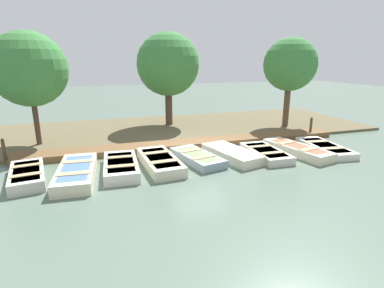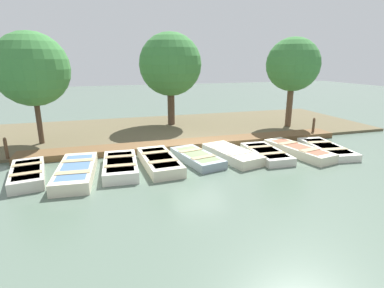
{
  "view_description": "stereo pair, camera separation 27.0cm",
  "coord_description": "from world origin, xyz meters",
  "px_view_note": "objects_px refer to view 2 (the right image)",
  "views": [
    {
      "loc": [
        12.38,
        -4.35,
        4.11
      ],
      "look_at": [
        0.69,
        -0.54,
        0.65
      ],
      "focal_mm": 28.0,
      "sensor_mm": 36.0,
      "label": 1
    },
    {
      "loc": [
        12.47,
        -4.09,
        4.11
      ],
      "look_at": [
        0.69,
        -0.54,
        0.65
      ],
      "focal_mm": 28.0,
      "sensor_mm": 36.0,
      "label": 2
    }
  ],
  "objects_px": {
    "rowboat_1": "(76,172)",
    "mooring_post_far": "(313,127)",
    "rowboat_8": "(326,149)",
    "rowboat_7": "(298,150)",
    "park_tree_center": "(293,65)",
    "park_tree_left": "(170,65)",
    "rowboat_2": "(120,166)",
    "park_tree_far_left": "(32,69)",
    "rowboat_0": "(28,174)",
    "rowboat_6": "(266,153)",
    "rowboat_4": "(197,157)",
    "rowboat_5": "(232,154)",
    "mooring_post_near": "(6,150)",
    "rowboat_3": "(159,161)"
  },
  "relations": [
    {
      "from": "rowboat_1",
      "to": "mooring_post_far",
      "type": "xyz_separation_m",
      "value": [
        -2.63,
        12.2,
        0.31
      ]
    },
    {
      "from": "rowboat_8",
      "to": "mooring_post_far",
      "type": "xyz_separation_m",
      "value": [
        -2.65,
        1.32,
        0.37
      ]
    },
    {
      "from": "rowboat_7",
      "to": "park_tree_center",
      "type": "bearing_deg",
      "value": 139.13
    },
    {
      "from": "park_tree_left",
      "to": "rowboat_8",
      "type": "bearing_deg",
      "value": 36.95
    },
    {
      "from": "rowboat_2",
      "to": "park_tree_far_left",
      "type": "height_order",
      "value": "park_tree_far_left"
    },
    {
      "from": "rowboat_0",
      "to": "park_tree_far_left",
      "type": "xyz_separation_m",
      "value": [
        -4.59,
        -0.26,
        3.48
      ]
    },
    {
      "from": "rowboat_8",
      "to": "rowboat_6",
      "type": "bearing_deg",
      "value": -85.06
    },
    {
      "from": "rowboat_6",
      "to": "rowboat_8",
      "type": "height_order",
      "value": "rowboat_6"
    },
    {
      "from": "park_tree_left",
      "to": "rowboat_7",
      "type": "bearing_deg",
      "value": 28.86
    },
    {
      "from": "rowboat_4",
      "to": "rowboat_5",
      "type": "xyz_separation_m",
      "value": [
        0.1,
        1.55,
        0.03
      ]
    },
    {
      "from": "rowboat_0",
      "to": "park_tree_left",
      "type": "xyz_separation_m",
      "value": [
        -7.17,
        6.9,
        3.62
      ]
    },
    {
      "from": "rowboat_4",
      "to": "mooring_post_near",
      "type": "distance_m",
      "value": 7.9
    },
    {
      "from": "rowboat_7",
      "to": "park_tree_center",
      "type": "distance_m",
      "value": 6.64
    },
    {
      "from": "rowboat_4",
      "to": "rowboat_3",
      "type": "bearing_deg",
      "value": -96.72
    },
    {
      "from": "rowboat_0",
      "to": "rowboat_3",
      "type": "bearing_deg",
      "value": 80.45
    },
    {
      "from": "rowboat_6",
      "to": "mooring_post_near",
      "type": "bearing_deg",
      "value": -101.9
    },
    {
      "from": "rowboat_6",
      "to": "rowboat_8",
      "type": "relative_size",
      "value": 0.86
    },
    {
      "from": "park_tree_center",
      "to": "rowboat_1",
      "type": "bearing_deg",
      "value": -68.14
    },
    {
      "from": "rowboat_4",
      "to": "park_tree_far_left",
      "type": "relative_size",
      "value": 0.55
    },
    {
      "from": "rowboat_6",
      "to": "rowboat_7",
      "type": "bearing_deg",
      "value": 88.73
    },
    {
      "from": "rowboat_2",
      "to": "rowboat_6",
      "type": "bearing_deg",
      "value": 91.99
    },
    {
      "from": "rowboat_1",
      "to": "park_tree_left",
      "type": "distance_m",
      "value": 9.81
    },
    {
      "from": "rowboat_5",
      "to": "rowboat_7",
      "type": "height_order",
      "value": "rowboat_5"
    },
    {
      "from": "rowboat_8",
      "to": "mooring_post_far",
      "type": "distance_m",
      "value": 2.98
    },
    {
      "from": "rowboat_0",
      "to": "rowboat_7",
      "type": "bearing_deg",
      "value": 79.36
    },
    {
      "from": "rowboat_3",
      "to": "park_tree_left",
      "type": "distance_m",
      "value": 8.34
    },
    {
      "from": "rowboat_5",
      "to": "park_tree_far_left",
      "type": "xyz_separation_m",
      "value": [
        -4.56,
        -8.18,
        3.48
      ]
    },
    {
      "from": "rowboat_2",
      "to": "rowboat_6",
      "type": "relative_size",
      "value": 1.05
    },
    {
      "from": "rowboat_7",
      "to": "park_tree_center",
      "type": "height_order",
      "value": "park_tree_center"
    },
    {
      "from": "rowboat_6",
      "to": "park_tree_far_left",
      "type": "distance_m",
      "value": 11.38
    },
    {
      "from": "rowboat_0",
      "to": "rowboat_2",
      "type": "distance_m",
      "value": 3.22
    },
    {
      "from": "mooring_post_far",
      "to": "park_tree_center",
      "type": "distance_m",
      "value": 3.98
    },
    {
      "from": "mooring_post_near",
      "to": "park_tree_left",
      "type": "xyz_separation_m",
      "value": [
        -4.83,
        8.11,
        3.3
      ]
    },
    {
      "from": "rowboat_3",
      "to": "park_tree_center",
      "type": "distance_m",
      "value": 10.71
    },
    {
      "from": "rowboat_0",
      "to": "rowboat_7",
      "type": "relative_size",
      "value": 0.82
    },
    {
      "from": "rowboat_0",
      "to": "park_tree_left",
      "type": "bearing_deg",
      "value": 126.98
    },
    {
      "from": "rowboat_1",
      "to": "rowboat_2",
      "type": "height_order",
      "value": "rowboat_1"
    },
    {
      "from": "rowboat_0",
      "to": "mooring_post_far",
      "type": "bearing_deg",
      "value": 90.46
    },
    {
      "from": "mooring_post_near",
      "to": "park_tree_far_left",
      "type": "relative_size",
      "value": 0.2
    },
    {
      "from": "rowboat_1",
      "to": "rowboat_5",
      "type": "relative_size",
      "value": 1.09
    },
    {
      "from": "mooring_post_near",
      "to": "park_tree_left",
      "type": "height_order",
      "value": "park_tree_left"
    },
    {
      "from": "rowboat_5",
      "to": "park_tree_far_left",
      "type": "distance_m",
      "value": 9.99
    },
    {
      "from": "rowboat_4",
      "to": "rowboat_5",
      "type": "relative_size",
      "value": 0.95
    },
    {
      "from": "rowboat_4",
      "to": "park_tree_center",
      "type": "bearing_deg",
      "value": 108.49
    },
    {
      "from": "rowboat_2",
      "to": "rowboat_7",
      "type": "xyz_separation_m",
      "value": [
        0.19,
        7.78,
        -0.01
      ]
    },
    {
      "from": "rowboat_5",
      "to": "rowboat_6",
      "type": "xyz_separation_m",
      "value": [
        0.24,
        1.52,
        -0.04
      ]
    },
    {
      "from": "park_tree_far_left",
      "to": "rowboat_1",
      "type": "bearing_deg",
      "value": 21.3
    },
    {
      "from": "rowboat_5",
      "to": "mooring_post_far",
      "type": "bearing_deg",
      "value": 98.05
    },
    {
      "from": "rowboat_6",
      "to": "rowboat_7",
      "type": "height_order",
      "value": "rowboat_7"
    },
    {
      "from": "rowboat_0",
      "to": "rowboat_3",
      "type": "height_order",
      "value": "rowboat_3"
    }
  ]
}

